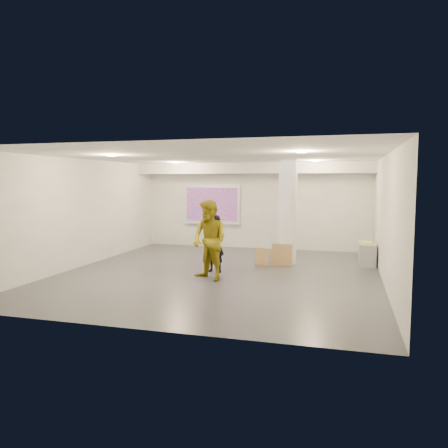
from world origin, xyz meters
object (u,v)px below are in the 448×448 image
(column, at_px, (288,212))
(credenza, at_px, (367,254))
(man, at_px, (210,240))
(projection_screen, at_px, (212,205))
(woman, at_px, (215,244))

(column, bearing_deg, credenza, 12.35)
(column, distance_m, man, 3.06)
(credenza, bearing_deg, projection_screen, 157.14)
(column, height_order, projection_screen, column)
(projection_screen, bearing_deg, woman, -71.60)
(column, height_order, credenza, column)
(woman, bearing_deg, man, -67.78)
(column, bearing_deg, man, -120.42)
(woman, bearing_deg, credenza, 43.04)
(credenza, xyz_separation_m, woman, (-3.88, -2.17, 0.44))
(column, distance_m, woman, 2.48)
(woman, bearing_deg, projection_screen, 122.25)
(projection_screen, height_order, man, projection_screen)
(projection_screen, relative_size, man, 1.09)
(woman, relative_size, man, 0.78)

